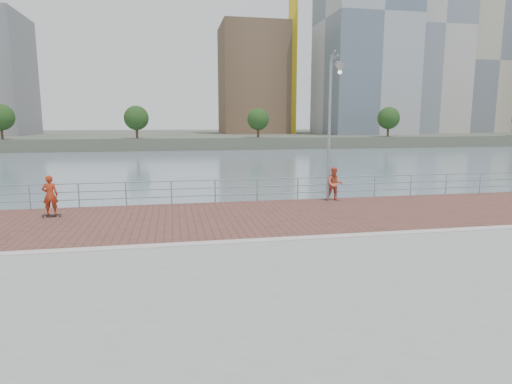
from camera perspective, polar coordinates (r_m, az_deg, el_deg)
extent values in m
plane|color=slate|center=(14.71, 1.53, -14.07)|extent=(400.00, 400.00, 0.00)
cube|color=gray|center=(9.95, 8.19, -19.91)|extent=(40.00, 24.00, 2.00)
cube|color=brown|center=(17.46, -1.00, -3.34)|extent=(40.00, 6.80, 0.02)
cube|color=#B7B5AD|center=(14.03, 1.57, -6.44)|extent=(40.00, 0.40, 0.06)
cube|color=#4C5142|center=(135.78, -9.81, 7.29)|extent=(320.00, 95.00, 2.50)
cylinder|color=#8C9EA8|center=(21.39, -27.94, -0.61)|extent=(0.06, 0.06, 1.10)
cylinder|color=#8C9EA8|center=(20.88, -22.55, -0.45)|extent=(0.06, 0.06, 1.10)
cylinder|color=#8C9EA8|center=(20.56, -16.94, -0.28)|extent=(0.06, 0.06, 1.10)
cylinder|color=#8C9EA8|center=(20.44, -11.21, -0.10)|extent=(0.06, 0.06, 1.10)
cylinder|color=#8C9EA8|center=(20.53, -5.48, 0.08)|extent=(0.06, 0.06, 1.10)
cylinder|color=#8C9EA8|center=(20.82, 0.15, 0.25)|extent=(0.06, 0.06, 1.10)
cylinder|color=#8C9EA8|center=(21.31, 5.58, 0.42)|extent=(0.06, 0.06, 1.10)
cylinder|color=#8C9EA8|center=(21.98, 10.71, 0.57)|extent=(0.06, 0.06, 1.10)
cylinder|color=#8C9EA8|center=(22.81, 15.51, 0.71)|extent=(0.06, 0.06, 1.10)
cylinder|color=#8C9EA8|center=(23.80, 19.94, 0.83)|extent=(0.06, 0.06, 1.10)
cylinder|color=#8C9EA8|center=(24.91, 24.00, 0.94)|extent=(0.06, 0.06, 1.10)
cylinder|color=#8C9EA8|center=(26.14, 27.70, 1.04)|extent=(0.06, 0.06, 1.10)
cylinder|color=#8C9EA8|center=(20.57, -2.65, 1.68)|extent=(39.00, 0.05, 0.05)
cylinder|color=#8C9EA8|center=(20.63, -2.65, 0.65)|extent=(39.00, 0.05, 0.05)
cylinder|color=#8C9EA8|center=(20.68, -2.64, -0.35)|extent=(39.00, 0.05, 0.05)
cylinder|color=gray|center=(21.03, 9.74, 7.87)|extent=(0.13, 0.13, 6.70)
cylinder|color=gray|center=(20.70, 10.57, 17.12)|extent=(0.08, 1.12, 0.08)
cone|color=#B2B2AD|center=(20.15, 11.16, 16.68)|extent=(0.49, 0.49, 0.39)
cube|color=black|center=(19.29, -25.59, -2.80)|extent=(0.73, 0.24, 0.03)
cylinder|color=beige|center=(19.28, -26.29, -2.99)|extent=(0.06, 0.04, 0.06)
cylinder|color=beige|center=(19.20, -24.93, -2.94)|extent=(0.06, 0.04, 0.06)
cylinder|color=beige|center=(19.41, -26.22, -2.91)|extent=(0.06, 0.04, 0.06)
cylinder|color=beige|center=(19.33, -24.87, -2.86)|extent=(0.06, 0.04, 0.06)
imported|color=#A93016|center=(19.15, -25.76, -0.38)|extent=(0.62, 0.44, 1.63)
imported|color=#D2593D|center=(21.23, 10.43, 1.07)|extent=(0.92, 0.78, 1.64)
cube|color=gold|center=(123.63, 4.93, 19.42)|extent=(2.00, 2.00, 50.00)
cube|color=brown|center=(125.83, -0.44, 14.68)|extent=(18.00, 18.00, 29.99)
cube|color=#9E9EA3|center=(125.12, 14.32, 21.30)|extent=(22.00, 22.00, 59.60)
cube|color=#B2ADA3|center=(144.98, 21.67, 19.40)|extent=(20.00, 20.00, 60.37)
cube|color=#ADA38E|center=(162.36, 27.21, 14.87)|extent=(24.00, 22.00, 43.46)
cylinder|color=#473323|center=(95.71, -30.82, 7.23)|extent=(0.50, 0.50, 3.93)
sphere|color=#193814|center=(95.71, -30.93, 8.57)|extent=(5.05, 5.05, 5.05)
cylinder|color=#473323|center=(90.46, -15.61, 8.11)|extent=(0.50, 0.50, 3.81)
sphere|color=#193814|center=(90.45, -15.67, 9.49)|extent=(4.90, 4.90, 4.90)
cylinder|color=#473323|center=(91.95, 0.28, 8.40)|extent=(0.50, 0.50, 3.60)
sphere|color=#193814|center=(91.94, 0.28, 9.68)|extent=(4.63, 4.63, 4.63)
cylinder|color=#473323|center=(102.14, 17.20, 8.16)|extent=(0.50, 0.50, 3.86)
sphere|color=#193814|center=(102.13, 17.26, 9.39)|extent=(4.96, 4.96, 4.96)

